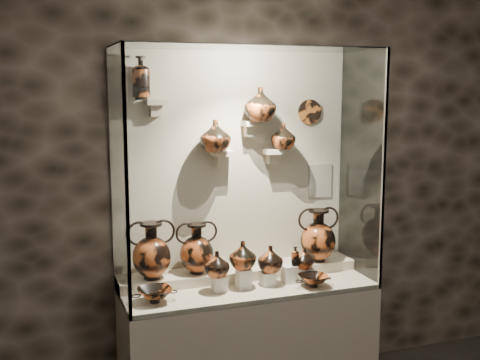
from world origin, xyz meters
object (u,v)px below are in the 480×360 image
(ovoid_vase_a, at_px, (215,136))
(ovoid_vase_b, at_px, (260,104))
(kylix_right, at_px, (313,279))
(jug_e, at_px, (304,258))
(jug_c, at_px, (270,259))
(jug_a, at_px, (217,264))
(amphora_mid, at_px, (197,248))
(jug_b, at_px, (243,255))
(lekythos_tall, at_px, (141,75))
(amphora_right, at_px, (318,235))
(amphora_left, at_px, (151,250))
(kylix_left, at_px, (155,294))
(ovoid_vase_c, at_px, (283,136))
(lekythos_small, at_px, (295,255))

(ovoid_vase_a, distance_m, ovoid_vase_b, 0.38)
(kylix_right, relative_size, ovoid_vase_a, 1.14)
(jug_e, bearing_deg, jug_c, 172.50)
(jug_a, distance_m, ovoid_vase_a, 0.85)
(amphora_mid, distance_m, jug_b, 0.33)
(lekythos_tall, bearing_deg, jug_e, -15.48)
(amphora_mid, relative_size, amphora_right, 0.90)
(amphora_right, height_order, ovoid_vase_a, ovoid_vase_a)
(kylix_right, bearing_deg, jug_c, 162.13)
(ovoid_vase_a, bearing_deg, jug_a, -104.36)
(jug_e, bearing_deg, jug_a, 171.86)
(amphora_left, relative_size, jug_b, 2.03)
(kylix_left, bearing_deg, jug_b, -11.37)
(jug_a, xyz_separation_m, jug_c, (0.38, 0.01, -0.01))
(amphora_left, height_order, ovoid_vase_a, ovoid_vase_a)
(amphora_mid, relative_size, jug_c, 1.92)
(jug_b, bearing_deg, amphora_mid, 136.00)
(lekythos_tall, xyz_separation_m, ovoid_vase_a, (0.48, -0.04, -0.40))
(amphora_right, relative_size, jug_a, 2.22)
(ovoid_vase_a, relative_size, ovoid_vase_b, 0.94)
(ovoid_vase_a, bearing_deg, ovoid_vase_b, 0.78)
(jug_e, relative_size, ovoid_vase_c, 0.82)
(ovoid_vase_b, bearing_deg, lekythos_small, -52.14)
(amphora_mid, distance_m, jug_a, 0.24)
(amphora_left, height_order, jug_c, amphora_left)
(amphora_mid, relative_size, kylix_left, 1.26)
(amphora_mid, height_order, ovoid_vase_a, ovoid_vase_a)
(lekythos_tall, bearing_deg, kylix_left, -93.32)
(amphora_mid, xyz_separation_m, jug_a, (0.07, -0.22, -0.06))
(jug_b, height_order, kylix_right, jug_b)
(jug_e, distance_m, kylix_right, 0.18)
(jug_c, distance_m, kylix_left, 0.81)
(lekythos_tall, bearing_deg, jug_a, -36.98)
(jug_e, distance_m, kylix_left, 1.06)
(amphora_mid, xyz_separation_m, ovoid_vase_a, (0.15, 0.03, 0.75))
(lekythos_tall, bearing_deg, amphora_left, -76.69)
(ovoid_vase_b, bearing_deg, kylix_right, -52.10)
(ovoid_vase_b, bearing_deg, jug_a, -143.87)
(amphora_left, relative_size, jug_c, 2.12)
(ovoid_vase_b, bearing_deg, kylix_left, -155.81)
(jug_a, xyz_separation_m, lekythos_small, (0.56, 0.00, 0.01))
(amphora_left, distance_m, ovoid_vase_c, 1.20)
(lekythos_tall, relative_size, ovoid_vase_c, 1.73)
(jug_e, distance_m, ovoid_vase_b, 1.10)
(jug_b, xyz_separation_m, ovoid_vase_c, (0.39, 0.25, 0.75))
(amphora_mid, relative_size, jug_e, 2.35)
(amphora_right, height_order, lekythos_tall, lekythos_tall)
(jug_c, xyz_separation_m, ovoid_vase_a, (-0.31, 0.24, 0.82))
(jug_a, bearing_deg, ovoid_vase_a, 69.92)
(ovoid_vase_c, bearing_deg, amphora_mid, -150.73)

